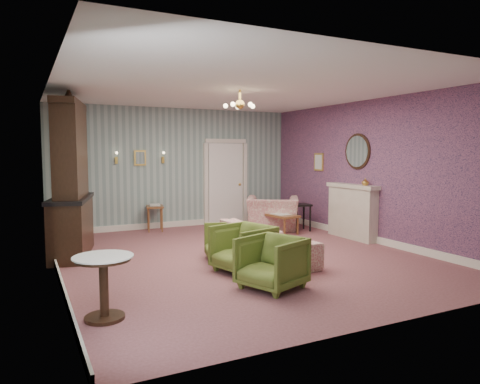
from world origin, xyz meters
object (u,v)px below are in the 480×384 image
olive_chair_c (226,240)px  wingback_chair (273,208)px  olive_chair_a (272,260)px  pedestal_table (104,287)px  coffee_table (281,224)px  fireplace (352,211)px  dresser (70,175)px  side_table_black (300,217)px  sofa_chintz (264,235)px  olive_chair_b (243,246)px

olive_chair_c → wingback_chair: size_ratio=0.58×
olive_chair_a → pedestal_table: 2.21m
wingback_chair → coffee_table: wingback_chair is taller
coffee_table → pedestal_table: bearing=-141.2°
fireplace → coffee_table: fireplace is taller
dresser → coffee_table: bearing=17.1°
dresser → pedestal_table: size_ratio=4.02×
coffee_table → side_table_black: side_table_black is taller
fireplace → sofa_chintz: bearing=-162.9°
side_table_black → dresser: bearing=-176.8°
wingback_chair → fireplace: (0.94, -1.72, 0.06)m
olive_chair_a → wingback_chair: bearing=127.6°
coffee_table → olive_chair_c: bearing=-141.1°
dresser → side_table_black: bearing=17.1°
wingback_chair → fireplace: fireplace is taller
olive_chair_c → fireplace: fireplace is taller
olive_chair_c → pedestal_table: size_ratio=0.96×
pedestal_table → side_table_black: bearing=35.8°
wingback_chair → fireplace: bearing=150.4°
olive_chair_b → fireplace: size_ratio=0.57×
olive_chair_a → coffee_table: (2.27, 3.46, -0.17)m
olive_chair_c → sofa_chintz: 0.65m
olive_chair_b → olive_chair_c: olive_chair_b is taller
olive_chair_c → coffee_table: bearing=143.5°
dresser → fireplace: size_ratio=2.06×
wingback_chair → coffee_table: (-0.09, -0.52, -0.30)m
wingback_chair → fireplace: 1.96m
olive_chair_a → wingback_chair: wingback_chair is taller
olive_chair_b → dresser: dresser is taller
side_table_black → pedestal_table: size_ratio=0.89×
fireplace → pedestal_table: (-5.51, -2.40, -0.22)m
fireplace → coffee_table: (-1.03, 1.20, -0.36)m
sofa_chintz → coffee_table: (1.57, 2.00, -0.21)m
coffee_table → olive_chair_a: bearing=-123.3°
coffee_table → wingback_chair: bearing=80.0°
olive_chair_c → olive_chair_b: bearing=9.7°
olive_chair_a → fireplace: 4.00m
olive_chair_c → fireplace: size_ratio=0.49×
dresser → side_table_black: dresser is taller
fireplace → pedestal_table: 6.01m
olive_chair_b → pedestal_table: olive_chair_b is taller
olive_chair_a → coffee_table: size_ratio=0.91×
pedestal_table → coffee_table: bearing=38.8°
olive_chair_b → dresser: bearing=-151.3°
olive_chair_a → side_table_black: (2.83, 3.49, -0.07)m
olive_chair_c → sofa_chintz: (0.60, -0.25, 0.08)m
sofa_chintz → dresser: 3.54m
side_table_black → olive_chair_b: bearing=-137.4°
coffee_table → pedestal_table: 5.75m
dresser → side_table_black: (5.03, 0.28, -1.12)m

